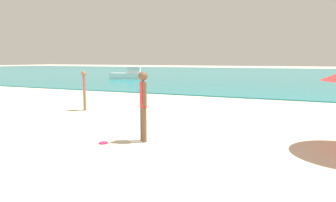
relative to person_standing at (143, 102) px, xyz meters
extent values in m
plane|color=beige|center=(-0.26, -3.08, -0.97)|extent=(200.00, 200.00, 0.00)
cube|color=teal|center=(-0.26, 39.53, -0.94)|extent=(160.00, 60.00, 0.06)
cylinder|color=brown|center=(-0.05, 0.05, -0.55)|extent=(0.11, 0.11, 0.84)
cylinder|color=brown|center=(0.05, -0.05, -0.55)|extent=(0.11, 0.11, 0.84)
cube|color=red|center=(0.00, 0.00, 0.18)|extent=(0.22, 0.22, 0.63)
sphere|color=brown|center=(0.00, 0.00, 0.62)|extent=(0.23, 0.23, 0.23)
cylinder|color=brown|center=(-0.11, 0.11, 0.21)|extent=(0.08, 0.08, 0.56)
cylinder|color=brown|center=(0.11, -0.11, 0.21)|extent=(0.08, 0.08, 0.56)
cylinder|color=#E51E4C|center=(-0.78, -0.56, -0.96)|extent=(0.22, 0.22, 0.03)
cylinder|color=#936B4C|center=(-4.34, 3.14, -0.59)|extent=(0.10, 0.10, 0.76)
cylinder|color=#936B4C|center=(-4.43, 3.24, -0.59)|extent=(0.10, 0.10, 0.76)
cube|color=pink|center=(-4.39, 3.19, 0.08)|extent=(0.20, 0.20, 0.57)
sphere|color=#936B4C|center=(-4.39, 3.19, 0.48)|extent=(0.21, 0.21, 0.21)
cylinder|color=#936B4C|center=(-4.29, 3.09, 0.11)|extent=(0.08, 0.08, 0.51)
cylinder|color=#936B4C|center=(-4.48, 3.30, 0.11)|extent=(0.08, 0.08, 0.51)
cube|color=white|center=(-13.27, 20.95, -0.62)|extent=(3.79, 2.22, 0.58)
cube|color=silver|center=(-12.65, 21.15, -0.01)|extent=(1.49, 1.17, 0.65)
camera|label=1|loc=(3.55, -6.45, 1.01)|focal=32.84mm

